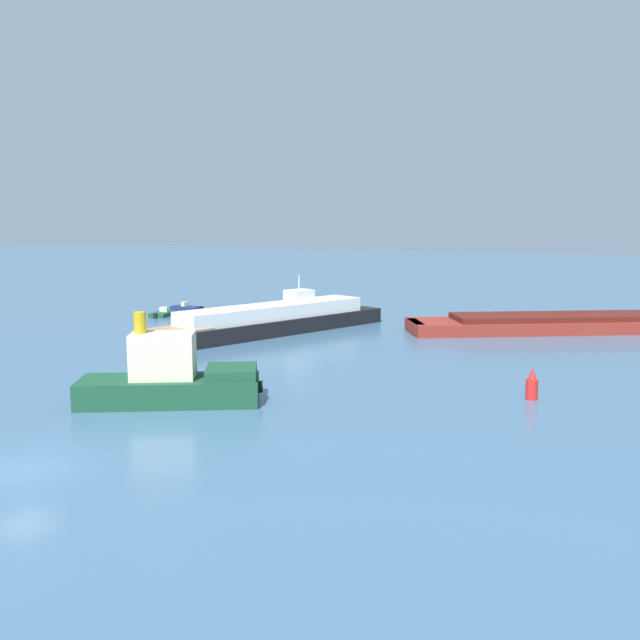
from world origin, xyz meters
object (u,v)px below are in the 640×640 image
object	(u,v)px
tugboat	(172,380)
white_riverboat	(273,320)
channel_buoy_red	(532,386)
fishing_skiff	(163,314)
cargo_barge	(617,321)
small_motorboat	(187,308)

from	to	relation	value
tugboat	white_riverboat	xyz separation A→B (m)	(-6.62, 23.47, -0.11)
white_riverboat	channel_buoy_red	distance (m)	28.53
fishing_skiff	white_riverboat	bearing A→B (deg)	-16.19
fishing_skiff	tugboat	bearing A→B (deg)	-50.73
channel_buoy_red	cargo_barge	bearing A→B (deg)	83.11
cargo_barge	fishing_skiff	world-z (taller)	cargo_barge
tugboat	cargo_barge	size ratio (longest dim) A/B	0.29
fishing_skiff	channel_buoy_red	size ratio (longest dim) A/B	2.12
fishing_skiff	white_riverboat	distance (m)	17.20
cargo_barge	channel_buoy_red	distance (m)	29.48
white_riverboat	channel_buoy_red	size ratio (longest dim) A/B	12.99
tugboat	small_motorboat	bearing A→B (deg)	125.39
cargo_barge	small_motorboat	distance (m)	46.01
cargo_barge	fishing_skiff	distance (m)	46.26
tugboat	channel_buoy_red	bearing A→B (deg)	27.84
white_riverboat	fishing_skiff	bearing A→B (deg)	163.81
tugboat	white_riverboat	size ratio (longest dim) A/B	0.42
tugboat	small_motorboat	world-z (taller)	tugboat
tugboat	cargo_barge	xyz separation A→B (m)	(21.90, 38.96, -0.50)
cargo_barge	white_riverboat	size ratio (longest dim) A/B	1.43
fishing_skiff	channel_buoy_red	distance (m)	45.43
small_motorboat	fishing_skiff	size ratio (longest dim) A/B	1.01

